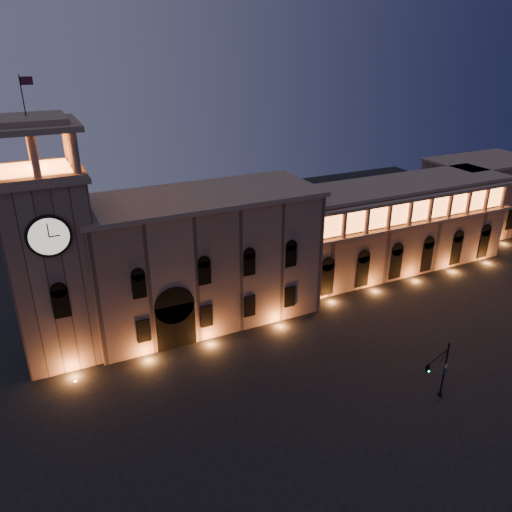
# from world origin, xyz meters

# --- Properties ---
(ground) EXTENTS (160.00, 160.00, 0.00)m
(ground) POSITION_xyz_m (0.00, 0.00, 0.00)
(ground) COLOR black
(ground) RESTS_ON ground
(government_building) EXTENTS (30.80, 12.80, 17.60)m
(government_building) POSITION_xyz_m (-2.08, 21.93, 8.77)
(government_building) COLOR #7B5E50
(government_building) RESTS_ON ground
(clock_tower) EXTENTS (9.80, 9.80, 32.40)m
(clock_tower) POSITION_xyz_m (-20.50, 20.98, 12.50)
(clock_tower) COLOR #7B5E50
(clock_tower) RESTS_ON ground
(colonnade_wing) EXTENTS (40.60, 11.50, 14.50)m
(colonnade_wing) POSITION_xyz_m (32.00, 23.92, 7.33)
(colonnade_wing) COLOR brown
(colonnade_wing) RESTS_ON ground
(secondary_building) EXTENTS (20.00, 12.00, 14.00)m
(secondary_building) POSITION_xyz_m (58.00, 30.00, 7.00)
(secondary_building) COLOR brown
(secondary_building) RESTS_ON ground
(traffic_light) EXTENTS (4.71, 1.72, 6.73)m
(traffic_light) POSITION_xyz_m (14.29, -5.45, 3.53)
(traffic_light) COLOR black
(traffic_light) RESTS_ON ground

